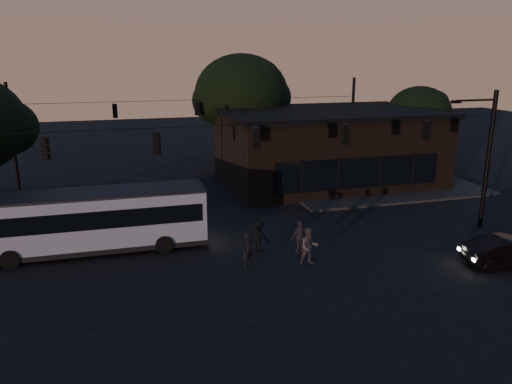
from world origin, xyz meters
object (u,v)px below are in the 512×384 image
object	(u,v)px
car	(510,252)
pedestrian_c	(300,237)
building	(327,146)
pedestrian_b	(309,247)
bus	(94,218)
pedestrian_d	(258,236)
pedestrian_a	(248,250)

from	to	relation	value
car	pedestrian_c	xyz separation A→B (m)	(-8.54, 4.10, 0.12)
building	pedestrian_b	xyz separation A→B (m)	(-7.12, -14.15, -1.84)
building	car	distance (m)	17.02
bus	pedestrian_c	world-z (taller)	bus
building	pedestrian_d	size ratio (longest dim) A/B	9.70
pedestrian_b	pedestrian_c	xyz separation A→B (m)	(0.11, 1.42, -0.07)
car	pedestrian_a	bearing A→B (deg)	84.16
building	pedestrian_a	bearing A→B (deg)	-125.94
building	pedestrian_c	distance (m)	14.65
bus	pedestrian_b	size ratio (longest dim) A/B	6.17
pedestrian_a	pedestrian_d	bearing A→B (deg)	27.02
pedestrian_a	pedestrian_d	size ratio (longest dim) A/B	1.01
pedestrian_b	pedestrian_d	world-z (taller)	pedestrian_b
pedestrian_a	bus	bearing A→B (deg)	118.10
bus	pedestrian_d	size ratio (longest dim) A/B	6.70
bus	car	bearing A→B (deg)	-21.06
pedestrian_d	pedestrian_a	bearing A→B (deg)	89.92
pedestrian_b	pedestrian_d	xyz separation A→B (m)	(-1.77, 2.12, -0.07)
pedestrian_b	pedestrian_a	bearing A→B (deg)	174.98
bus	pedestrian_c	xyz separation A→B (m)	(9.42, -3.02, -0.88)
pedestrian_a	pedestrian_c	size ratio (longest dim) A/B	1.00
pedestrian_b	pedestrian_c	distance (m)	1.43
bus	pedestrian_b	xyz separation A→B (m)	(9.31, -4.44, -0.81)
building	pedestrian_d	world-z (taller)	building
bus	pedestrian_a	bearing A→B (deg)	-29.89
car	pedestrian_c	distance (m)	9.48
bus	pedestrian_a	size ratio (longest dim) A/B	6.65
building	pedestrian_c	size ratio (longest dim) A/B	9.65
bus	pedestrian_b	distance (m)	10.35
car	pedestrian_a	world-z (taller)	pedestrian_a
bus	car	distance (m)	19.35
building	pedestrian_d	bearing A→B (deg)	-126.48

